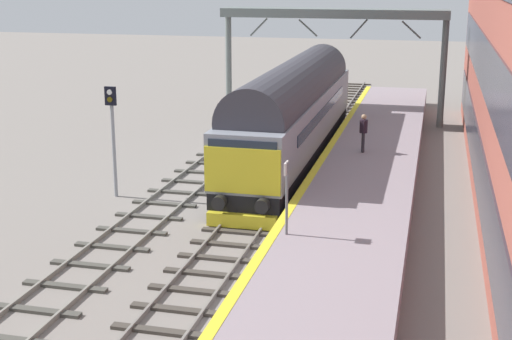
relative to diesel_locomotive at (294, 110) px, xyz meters
name	(u,v)px	position (x,y,z in m)	size (l,w,h in m)	color
ground_plane	(273,189)	(0.00, -4.21, -2.48)	(140.00, 140.00, 0.00)	gray
track_main	(273,187)	(0.00, -4.21, -2.43)	(2.50, 60.00, 0.15)	slate
track_adjacent_west	(191,182)	(-3.52, -4.21, -2.43)	(2.50, 60.00, 0.15)	gray
station_platform	(363,183)	(3.60, -4.21, -1.98)	(4.00, 44.00, 1.01)	gray
diesel_locomotive	(294,110)	(0.00, 0.00, 0.00)	(2.74, 18.49, 4.68)	black
signal_post_near	(113,129)	(-5.74, -6.71, 0.22)	(0.44, 0.22, 4.33)	gray
platform_number_sign	(286,187)	(2.11, -11.96, -0.04)	(0.10, 0.44, 2.19)	slate
waiting_passenger	(363,129)	(3.26, -1.16, -0.49)	(0.39, 0.51, 1.64)	#312C32
overhead_footbridge	(333,19)	(0.29, 10.03, 3.42)	(12.82, 2.00, 6.51)	slate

